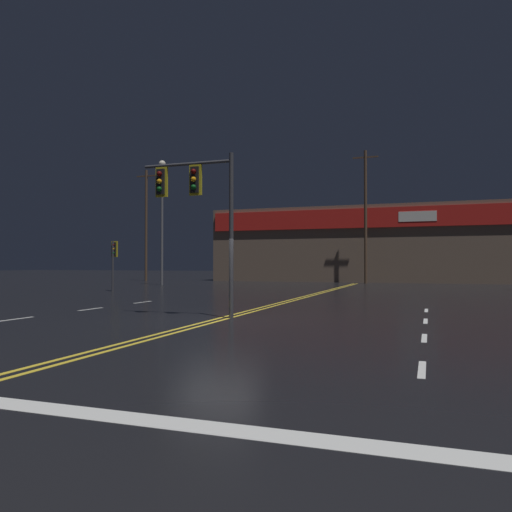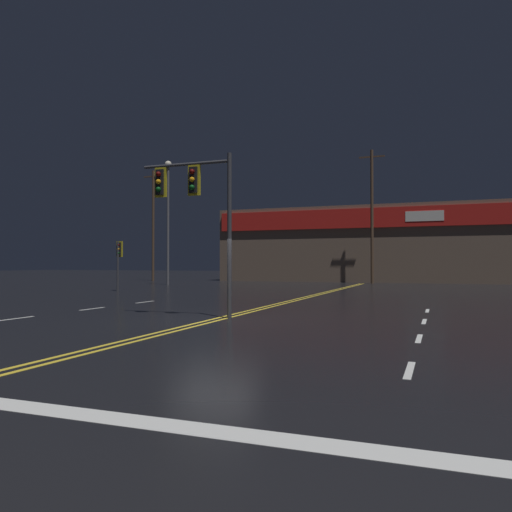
# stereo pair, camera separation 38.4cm
# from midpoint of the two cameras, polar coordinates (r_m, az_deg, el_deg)

# --- Properties ---
(ground_plane) EXTENTS (200.00, 200.00, 0.00)m
(ground_plane) POSITION_cam_midpoint_polar(r_m,az_deg,el_deg) (15.29, -5.20, -7.31)
(ground_plane) COLOR black
(road_markings) EXTENTS (17.75, 60.00, 0.01)m
(road_markings) POSITION_cam_midpoint_polar(r_m,az_deg,el_deg) (12.88, -3.51, -8.50)
(road_markings) COLOR gold
(road_markings) RESTS_ON ground
(traffic_signal_median) EXTENTS (3.18, 0.36, 5.20)m
(traffic_signal_median) POSITION_cam_midpoint_polar(r_m,az_deg,el_deg) (16.35, -7.75, 6.91)
(traffic_signal_median) COLOR #38383D
(traffic_signal_median) RESTS_ON ground
(traffic_signal_corner_northwest) EXTENTS (0.42, 0.36, 3.14)m
(traffic_signal_corner_northwest) POSITION_cam_midpoint_polar(r_m,az_deg,el_deg) (32.50, -16.26, 0.17)
(traffic_signal_corner_northwest) COLOR #38383D
(traffic_signal_corner_northwest) RESTS_ON ground
(streetlight_far_right) EXTENTS (0.56, 0.56, 10.18)m
(streetlight_far_right) POSITION_cam_midpoint_polar(r_m,az_deg,el_deg) (41.66, -10.94, 5.61)
(streetlight_far_right) COLOR #59595E
(streetlight_far_right) RESTS_ON ground
(building_backdrop) EXTENTS (29.15, 10.23, 7.14)m
(building_backdrop) POSITION_cam_midpoint_polar(r_m,az_deg,el_deg) (51.43, 12.21, 1.20)
(building_backdrop) COLOR brown
(building_backdrop) RESTS_ON ground
(utility_pole_row) EXTENTS (44.53, 0.26, 11.81)m
(utility_pole_row) POSITION_cam_midpoint_polar(r_m,az_deg,el_deg) (44.57, 11.92, 4.62)
(utility_pole_row) COLOR #4C3828
(utility_pole_row) RESTS_ON ground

